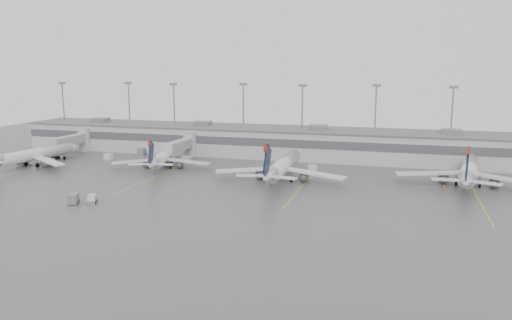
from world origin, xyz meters
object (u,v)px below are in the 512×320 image
(jet_far_left, at_px, (32,155))
(jet_mid_right, at_px, (282,166))
(baggage_tug, at_px, (92,200))
(jet_far_right, at_px, (469,171))
(jet_mid_left, at_px, (163,157))

(jet_far_left, relative_size, jet_mid_right, 0.91)
(jet_mid_right, bearing_deg, baggage_tug, -137.04)
(jet_far_left, xyz_separation_m, jet_mid_right, (65.79, 1.74, 0.28))
(jet_far_right, relative_size, baggage_tug, 11.52)
(jet_mid_left, xyz_separation_m, baggage_tug, (2.38, -34.03, -2.20))
(jet_far_left, height_order, jet_mid_left, jet_far_left)
(jet_far_right, distance_m, baggage_tug, 77.94)
(jet_far_right, bearing_deg, jet_mid_right, -162.27)
(jet_mid_left, height_order, jet_mid_right, jet_mid_right)
(jet_far_left, xyz_separation_m, jet_far_right, (105.51, 8.05, 0.32))
(jet_mid_left, xyz_separation_m, jet_mid_right, (32.29, -5.43, 0.52))
(jet_far_left, distance_m, jet_mid_right, 65.81)
(jet_mid_right, bearing_deg, jet_far_left, -179.24)
(jet_far_left, relative_size, jet_mid_left, 1.10)
(jet_mid_right, bearing_deg, jet_far_right, 8.26)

